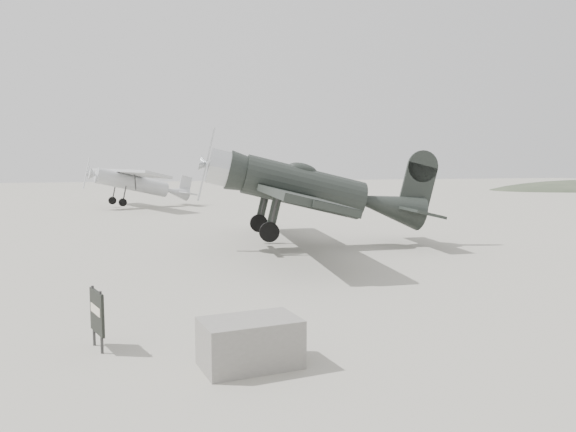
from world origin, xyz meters
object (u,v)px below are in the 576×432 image
equipment_block (250,343)px  sign_board (97,313)px  highwing_monoplane (137,180)px  lowwing_monoplane (314,191)px

equipment_block → sign_board: sign_board is taller
highwing_monoplane → lowwing_monoplane: bearing=-93.2°
equipment_block → sign_board: bearing=149.0°
lowwing_monoplane → highwing_monoplane: (-7.23, 22.15, -0.26)m
equipment_block → lowwing_monoplane: bearing=68.1°
lowwing_monoplane → highwing_monoplane: bearing=112.1°
lowwing_monoplane → highwing_monoplane: size_ratio=1.19×
lowwing_monoplane → equipment_block: lowwing_monoplane is taller
highwing_monoplane → equipment_block: bearing=-107.6°
lowwing_monoplane → equipment_block: size_ratio=8.15×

